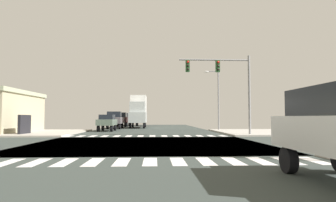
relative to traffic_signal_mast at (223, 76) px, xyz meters
name	(u,v)px	position (x,y,z in m)	size (l,w,h in m)	color
ground	(148,144)	(-6.31, -7.26, -5.14)	(90.00, 90.00, 0.05)	#343C38
sidewalk_corner_ne	(277,132)	(6.69, 4.74, -5.04)	(12.00, 12.00, 0.14)	#B2ADA3
sidewalk_corner_nw	(18,133)	(-19.31, 4.74, -5.04)	(12.00, 12.00, 0.14)	#B5AC9F
crosswalk_near	(136,162)	(-6.56, -14.56, -5.11)	(13.50, 2.00, 0.01)	silver
crosswalk_far	(147,136)	(-6.56, 0.04, -5.11)	(13.50, 2.00, 0.01)	silver
traffic_signal_mast	(223,76)	(0.00, 0.00, 0.00)	(6.20, 0.55, 6.95)	gray
street_lamp	(216,94)	(1.37, 9.31, -0.80)	(1.78, 0.32, 7.10)	gray
sedan_nearside_1	(107,121)	(-11.31, 9.13, -4.00)	(1.80, 4.30, 1.88)	black
box_truck_farside_1	(138,111)	(-8.31, 19.60, -2.55)	(2.40, 7.20, 4.85)	black
sedan_crossing_2	(141,120)	(-8.31, 29.06, -4.00)	(1.80, 4.30, 1.88)	black
suv_queued_1	(121,118)	(-11.31, 23.75, -3.72)	(1.96, 4.60, 2.34)	black
suv_trailing_3	(126,118)	(-11.31, 31.50, -3.72)	(1.96, 4.60, 2.34)	black
pickup_outer_1	(115,119)	(-11.31, 16.04, -3.82)	(2.00, 5.10, 2.35)	black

